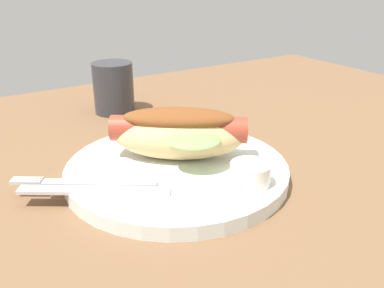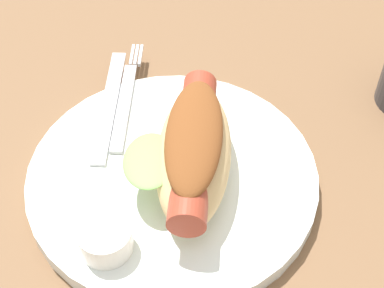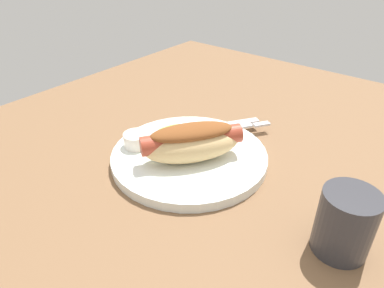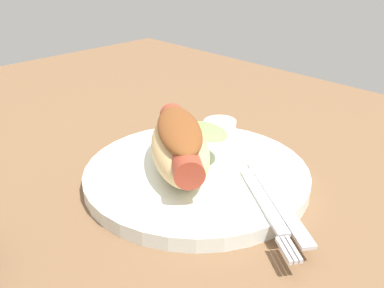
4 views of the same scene
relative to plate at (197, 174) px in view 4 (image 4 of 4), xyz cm
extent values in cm
cube|color=brown|center=(-3.95, -0.16, -1.70)|extent=(120.00, 90.00, 1.80)
cylinder|color=white|center=(0.00, 0.00, 0.00)|extent=(25.43, 25.43, 1.60)
ellipsoid|color=#DBB77A|center=(-1.18, -1.65, 3.44)|extent=(15.97, 13.92, 5.28)
cylinder|color=#A33D28|center=(-1.18, -1.65, 4.36)|extent=(14.59, 11.68, 3.04)
ellipsoid|color=brown|center=(-1.18, -1.65, 5.73)|extent=(13.21, 11.33, 2.19)
ellipsoid|color=#7FC65B|center=(-0.70, 2.25, 4.50)|extent=(7.37, 6.69, 1.11)
cylinder|color=white|center=(-4.29, 8.03, 1.96)|extent=(4.21, 4.21, 2.32)
cube|color=silver|center=(9.30, -0.59, 1.00)|extent=(10.52, 7.61, 0.40)
cube|color=silver|center=(15.31, -5.16, 1.00)|extent=(2.82, 2.03, 0.40)
cube|color=silver|center=(15.56, -4.79, 1.00)|extent=(2.82, 2.03, 0.40)
cube|color=silver|center=(15.81, -4.41, 1.00)|extent=(2.82, 2.03, 0.40)
cube|color=silver|center=(10.31, 0.90, 0.98)|extent=(13.55, 9.68, 0.36)
camera|label=1|loc=(21.90, 37.21, 21.83)|focal=39.17mm
camera|label=2|loc=(-28.01, 14.90, 39.54)|focal=53.71mm
camera|label=3|loc=(-37.01, -30.41, 32.17)|focal=32.74mm
camera|label=4|loc=(30.63, -30.79, 24.72)|focal=40.78mm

